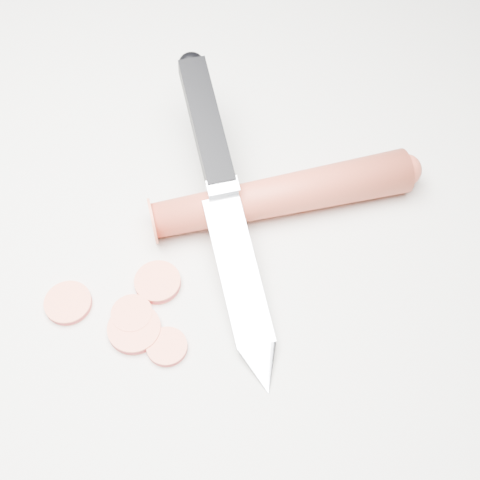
# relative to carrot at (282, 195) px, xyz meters

# --- Properties ---
(ground) EXTENTS (2.40, 2.40, 0.00)m
(ground) POSITION_rel_carrot_xyz_m (-0.08, -0.07, -0.02)
(ground) COLOR beige
(ground) RESTS_ON ground
(carrot) EXTENTS (0.20, 0.13, 0.03)m
(carrot) POSITION_rel_carrot_xyz_m (0.00, 0.00, 0.00)
(carrot) COLOR #BC3C25
(carrot) RESTS_ON ground
(carrot_slice_0) EXTENTS (0.03, 0.03, 0.01)m
(carrot_slice_0) POSITION_rel_carrot_xyz_m (-0.05, -0.14, -0.02)
(carrot_slice_0) COLOR #F46C47
(carrot_slice_0) RESTS_ON ground
(carrot_slice_1) EXTENTS (0.04, 0.04, 0.01)m
(carrot_slice_1) POSITION_rel_carrot_xyz_m (-0.13, -0.13, -0.02)
(carrot_slice_1) COLOR #F46C47
(carrot_slice_1) RESTS_ON ground
(carrot_slice_2) EXTENTS (0.04, 0.04, 0.01)m
(carrot_slice_2) POSITION_rel_carrot_xyz_m (-0.07, -0.10, -0.01)
(carrot_slice_2) COLOR #F46C47
(carrot_slice_2) RESTS_ON ground
(carrot_slice_3) EXTENTS (0.04, 0.04, 0.01)m
(carrot_slice_3) POSITION_rel_carrot_xyz_m (-0.07, -0.14, -0.02)
(carrot_slice_3) COLOR #F46C47
(carrot_slice_3) RESTS_ON ground
(carrot_slice_4) EXTENTS (0.03, 0.03, 0.01)m
(carrot_slice_4) POSITION_rel_carrot_xyz_m (-0.08, -0.13, -0.01)
(carrot_slice_4) COLOR #F46C47
(carrot_slice_4) RESTS_ON ground
(kitchen_knife) EXTENTS (0.17, 0.25, 0.07)m
(kitchen_knife) POSITION_rel_carrot_xyz_m (-0.03, -0.03, 0.02)
(kitchen_knife) COLOR silver
(kitchen_knife) RESTS_ON ground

